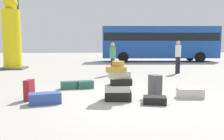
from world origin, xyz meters
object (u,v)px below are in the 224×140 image
(suitcase_tower, at_px, (118,84))
(suitcase_teal_behind_tower, at_px, (69,85))
(suitcase_black_upright_blue, at_px, (155,100))
(yellow_dummy_statue, at_px, (12,37))
(person_bearded_onlooker, at_px, (178,54))
(person_tourist_with_camera, at_px, (113,56))
(suitcase_charcoal_white_trunk, at_px, (155,86))
(suitcase_teal_foreground_near, at_px, (85,84))
(suitcase_maroon_left_side, at_px, (29,90))
(lamp_post, at_px, (18,5))
(parked_bus, at_px, (159,42))
(suitcase_navy_right_side, at_px, (45,98))
(suitcase_cream_foreground_far, at_px, (190,93))

(suitcase_tower, distance_m, suitcase_teal_behind_tower, 2.37)
(suitcase_black_upright_blue, xyz_separation_m, yellow_dummy_statue, (-6.56, 9.50, 1.94))
(person_bearded_onlooker, xyz_separation_m, person_tourist_with_camera, (-3.51, -0.32, -0.07))
(suitcase_charcoal_white_trunk, height_order, person_bearded_onlooker, person_bearded_onlooker)
(suitcase_teal_foreground_near, xyz_separation_m, suitcase_black_upright_blue, (1.83, -2.37, -0.04))
(suitcase_maroon_left_side, height_order, lamp_post, lamp_post)
(suitcase_teal_foreground_near, distance_m, parked_bus, 14.60)
(suitcase_maroon_left_side, height_order, suitcase_navy_right_side, suitcase_maroon_left_side)
(suitcase_black_upright_blue, bearing_deg, suitcase_cream_foreground_far, 39.57)
(suitcase_teal_behind_tower, bearing_deg, yellow_dummy_statue, 107.43)
(suitcase_black_upright_blue, relative_size, suitcase_navy_right_side, 0.74)
(parked_bus, bearing_deg, person_tourist_with_camera, -114.36)
(person_bearded_onlooker, bearing_deg, suitcase_teal_behind_tower, 0.50)
(suitcase_charcoal_white_trunk, height_order, parked_bus, parked_bus)
(lamp_post, bearing_deg, person_bearded_onlooker, -22.82)
(suitcase_black_upright_blue, distance_m, suitcase_teal_behind_tower, 3.31)
(suitcase_tower, distance_m, suitcase_black_upright_blue, 1.07)
(suitcase_teal_behind_tower, relative_size, yellow_dummy_statue, 0.12)
(lamp_post, bearing_deg, suitcase_teal_foreground_near, -60.03)
(suitcase_tower, height_order, suitcase_teal_behind_tower, suitcase_tower)
(parked_bus, bearing_deg, suitcase_cream_foreground_far, -98.74)
(suitcase_navy_right_side, relative_size, lamp_post, 0.13)
(suitcase_cream_foreground_far, bearing_deg, yellow_dummy_statue, 138.72)
(suitcase_navy_right_side, xyz_separation_m, suitcase_teal_behind_tower, (0.42, 2.04, -0.01))
(lamp_post, bearing_deg, person_tourist_with_camera, -36.23)
(suitcase_cream_foreground_far, bearing_deg, suitcase_charcoal_white_trunk, 179.31)
(suitcase_tower, xyz_separation_m, suitcase_charcoal_white_trunk, (1.10, 0.25, -0.12))
(suitcase_cream_foreground_far, relative_size, person_tourist_with_camera, 0.44)
(suitcase_navy_right_side, distance_m, suitcase_teal_behind_tower, 2.08)
(suitcase_navy_right_side, distance_m, suitcase_cream_foreground_far, 4.04)
(suitcase_tower, xyz_separation_m, suitcase_teal_foreground_near, (-0.94, 1.88, -0.31))
(suitcase_black_upright_blue, relative_size, lamp_post, 0.09)
(suitcase_tower, relative_size, suitcase_navy_right_side, 1.35)
(suitcase_black_upright_blue, xyz_separation_m, person_bearded_onlooker, (2.98, 6.23, 0.95))
(suitcase_navy_right_side, distance_m, parked_bus, 16.93)
(suitcase_tower, xyz_separation_m, person_bearded_onlooker, (3.87, 5.74, 0.60))
(suitcase_teal_behind_tower, relative_size, person_bearded_onlooker, 0.31)
(suitcase_black_upright_blue, height_order, parked_bus, parked_bus)
(suitcase_teal_foreground_near, bearing_deg, suitcase_teal_behind_tower, 177.87)
(parked_bus, bearing_deg, person_bearded_onlooker, -95.96)
(suitcase_maroon_left_side, xyz_separation_m, suitcase_black_upright_blue, (3.33, -0.69, -0.19))
(suitcase_cream_foreground_far, xyz_separation_m, person_tourist_with_camera, (-1.74, 5.31, 0.84))
(suitcase_navy_right_side, distance_m, person_bearded_onlooker, 8.38)
(suitcase_teal_foreground_near, relative_size, suitcase_navy_right_side, 0.68)
(yellow_dummy_statue, bearing_deg, suitcase_maroon_left_side, -69.83)
(person_tourist_with_camera, bearing_deg, parked_bus, 133.91)
(suitcase_teal_behind_tower, bearing_deg, suitcase_maroon_left_side, -132.84)
(person_tourist_with_camera, distance_m, parked_bus, 10.80)
(suitcase_navy_right_side, relative_size, person_bearded_onlooker, 0.46)
(suitcase_maroon_left_side, relative_size, suitcase_cream_foreground_far, 0.79)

